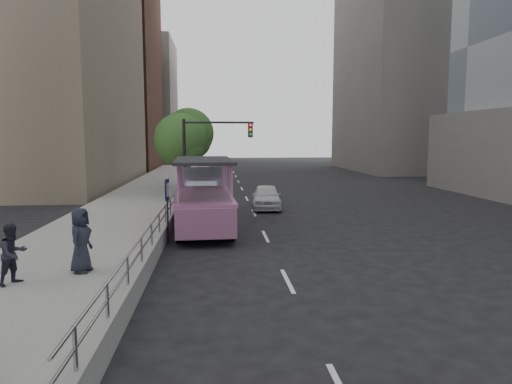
# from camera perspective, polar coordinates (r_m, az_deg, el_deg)

# --- Properties ---
(ground) EXTENTS (160.00, 160.00, 0.00)m
(ground) POSITION_cam_1_polar(r_m,az_deg,el_deg) (15.23, -0.98, -8.85)
(ground) COLOR black
(sidewalk) EXTENTS (5.50, 80.00, 0.30)m
(sidewalk) POSITION_cam_1_polar(r_m,az_deg,el_deg) (25.39, -15.65, -2.42)
(sidewalk) COLOR #9C9B96
(sidewalk) RESTS_ON ground
(kerb_wall) EXTENTS (0.24, 30.00, 0.36)m
(kerb_wall) POSITION_cam_1_polar(r_m,az_deg,el_deg) (17.15, -11.96, -5.56)
(kerb_wall) COLOR #A7A7A2
(kerb_wall) RESTS_ON sidewalk
(guardrail) EXTENTS (0.07, 22.00, 0.71)m
(guardrail) POSITION_cam_1_polar(r_m,az_deg,el_deg) (17.02, -12.02, -3.38)
(guardrail) COLOR #A5A5AA
(guardrail) RESTS_ON kerb_wall
(duck_boat) EXTENTS (2.76, 9.67, 3.18)m
(duck_boat) POSITION_cam_1_polar(r_m,az_deg,el_deg) (21.75, -6.56, -0.98)
(duck_boat) COLOR black
(duck_boat) RESTS_ON ground
(car) EXTENTS (1.95, 4.18, 1.39)m
(car) POSITION_cam_1_polar(r_m,az_deg,el_deg) (26.55, 1.31, -0.59)
(car) COLOR silver
(car) RESTS_ON ground
(pedestrian_mid) EXTENTS (0.92, 0.98, 1.60)m
(pedestrian_mid) POSITION_cam_1_polar(r_m,az_deg,el_deg) (13.56, -28.09, -6.83)
(pedestrian_mid) COLOR #212430
(pedestrian_mid) RESTS_ON sidewalk
(pedestrian_far) EXTENTS (0.71, 0.98, 1.85)m
(pedestrian_far) POSITION_cam_1_polar(r_m,az_deg,el_deg) (13.90, -21.08, -5.63)
(pedestrian_far) COLOR #212430
(pedestrian_far) RESTS_ON sidewalk
(parking_sign) EXTENTS (0.12, 0.57, 2.53)m
(parking_sign) POSITION_cam_1_polar(r_m,az_deg,el_deg) (17.95, -11.01, -1.33)
(parking_sign) COLOR black
(parking_sign) RESTS_ON ground
(traffic_signal) EXTENTS (4.20, 0.32, 5.20)m
(traffic_signal) POSITION_cam_1_polar(r_m,az_deg,el_deg) (27.14, -6.43, 5.47)
(traffic_signal) COLOR black
(traffic_signal) RESTS_ON ground
(street_tree_near) EXTENTS (3.52, 3.52, 5.72)m
(street_tree_near) POSITION_cam_1_polar(r_m,az_deg,el_deg) (30.64, -9.28, 6.17)
(street_tree_near) COLOR #322516
(street_tree_near) RESTS_ON ground
(street_tree_far) EXTENTS (3.97, 3.97, 6.45)m
(street_tree_far) POSITION_cam_1_polar(r_m,az_deg,el_deg) (36.61, -8.27, 7.04)
(street_tree_far) COLOR #322516
(street_tree_far) RESTS_ON ground
(midrise_brick) EXTENTS (18.00, 16.00, 26.00)m
(midrise_brick) POSITION_cam_1_polar(r_m,az_deg,el_deg) (65.50, -20.56, 14.18)
(midrise_brick) COLOR brown
(midrise_brick) RESTS_ON ground
(midrise_stone_a) EXTENTS (20.00, 20.00, 32.00)m
(midrise_stone_a) POSITION_cam_1_polar(r_m,az_deg,el_deg) (63.85, 21.18, 17.09)
(midrise_stone_a) COLOR gray
(midrise_stone_a) RESTS_ON ground
(midrise_stone_b) EXTENTS (16.00, 14.00, 20.00)m
(midrise_stone_b) POSITION_cam_1_polar(r_m,az_deg,el_deg) (80.26, -15.96, 10.75)
(midrise_stone_b) COLOR gray
(midrise_stone_b) RESTS_ON ground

